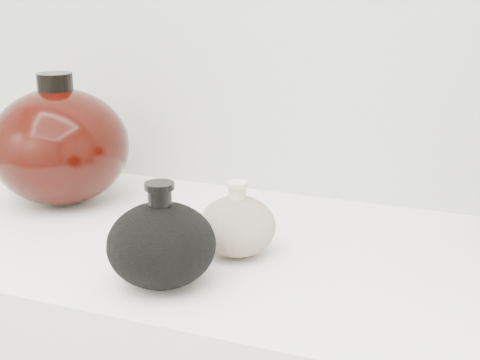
% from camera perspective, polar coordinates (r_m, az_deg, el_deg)
% --- Properties ---
extents(black_gourd_vase, '(0.17, 0.17, 0.13)m').
position_cam_1_polar(black_gourd_vase, '(0.82, -6.72, -5.44)').
color(black_gourd_vase, black).
rests_on(black_gourd_vase, display_counter).
extents(cream_gourd_vase, '(0.14, 0.14, 0.10)m').
position_cam_1_polar(cream_gourd_vase, '(0.91, -0.24, -3.90)').
color(cream_gourd_vase, beige).
rests_on(cream_gourd_vase, display_counter).
extents(left_round_pot, '(0.26, 0.26, 0.22)m').
position_cam_1_polar(left_round_pot, '(1.15, -15.11, 2.83)').
color(left_round_pot, black).
rests_on(left_round_pot, display_counter).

